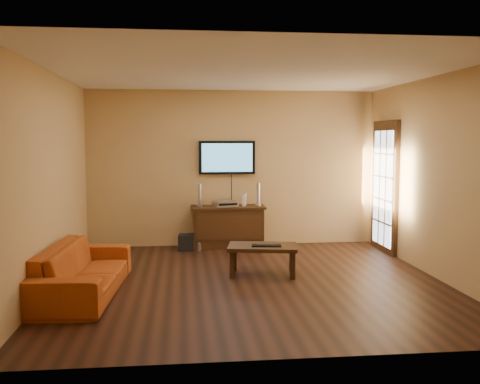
{
  "coord_description": "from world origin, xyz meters",
  "views": [
    {
      "loc": [
        -0.87,
        -6.79,
        1.85
      ],
      "look_at": [
        -0.05,
        0.8,
        1.1
      ],
      "focal_mm": 40.0,
      "sensor_mm": 36.0,
      "label": 1
    }
  ],
  "objects": [
    {
      "name": "bottle",
      "position": [
        -0.6,
        1.83,
        0.08
      ],
      "size": [
        0.06,
        0.06,
        0.18
      ],
      "color": "white",
      "rests_on": "ground"
    },
    {
      "name": "keyboard",
      "position": [
        0.25,
        0.25,
        0.42
      ],
      "size": [
        0.42,
        0.21,
        0.02
      ],
      "color": "black",
      "rests_on": "coffee_table"
    },
    {
      "name": "television",
      "position": [
        -0.09,
        2.45,
        1.54
      ],
      "size": [
        0.97,
        0.08,
        0.58
      ],
      "color": "black",
      "rests_on": "ground"
    },
    {
      "name": "av_receiver",
      "position": [
        -0.15,
        2.27,
        0.76
      ],
      "size": [
        0.45,
        0.38,
        0.09
      ],
      "primitive_type": "cube",
      "rotation": [
        0.0,
        0.0,
        0.29
      ],
      "color": "silver",
      "rests_on": "media_console"
    },
    {
      "name": "media_console",
      "position": [
        -0.09,
        2.25,
        0.36
      ],
      "size": [
        1.26,
        0.48,
        0.71
      ],
      "color": "black",
      "rests_on": "ground"
    },
    {
      "name": "speaker_right",
      "position": [
        0.43,
        2.28,
        0.9
      ],
      "size": [
        0.11,
        0.11,
        0.39
      ],
      "color": "silver",
      "rests_on": "media_console"
    },
    {
      "name": "ground_plane",
      "position": [
        0.0,
        0.0,
        0.0
      ],
      "size": [
        5.0,
        5.0,
        0.0
      ],
      "primitive_type": "plane",
      "color": "black",
      "rests_on": "ground"
    },
    {
      "name": "french_door",
      "position": [
        2.46,
        1.7,
        1.05
      ],
      "size": [
        0.07,
        1.02,
        2.22
      ],
      "color": "black",
      "rests_on": "ground"
    },
    {
      "name": "room_walls",
      "position": [
        0.0,
        0.62,
        1.69
      ],
      "size": [
        5.0,
        5.0,
        5.0
      ],
      "color": "tan",
      "rests_on": "ground"
    },
    {
      "name": "speaker_left",
      "position": [
        -0.58,
        2.29,
        0.89
      ],
      "size": [
        0.11,
        0.11,
        0.39
      ],
      "color": "silver",
      "rests_on": "media_console"
    },
    {
      "name": "subwoofer",
      "position": [
        -0.81,
        2.11,
        0.13
      ],
      "size": [
        0.28,
        0.28,
        0.26
      ],
      "primitive_type": "cube",
      "rotation": [
        0.0,
        0.0,
        -0.08
      ],
      "color": "black",
      "rests_on": "ground"
    },
    {
      "name": "sofa",
      "position": [
        -2.06,
        -0.37,
        0.4
      ],
      "size": [
        0.74,
        2.08,
        0.8
      ],
      "primitive_type": "imported",
      "rotation": [
        0.0,
        0.0,
        1.5
      ],
      "color": "#A54312",
      "rests_on": "ground"
    },
    {
      "name": "game_console",
      "position": [
        0.19,
        2.26,
        0.82
      ],
      "size": [
        0.09,
        0.16,
        0.21
      ],
      "primitive_type": "cube",
      "rotation": [
        0.0,
        0.0,
        -0.32
      ],
      "color": "white",
      "rests_on": "media_console"
    },
    {
      "name": "coffee_table",
      "position": [
        0.21,
        0.33,
        0.35
      ],
      "size": [
        1.01,
        0.71,
        0.41
      ],
      "color": "black",
      "rests_on": "ground"
    }
  ]
}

